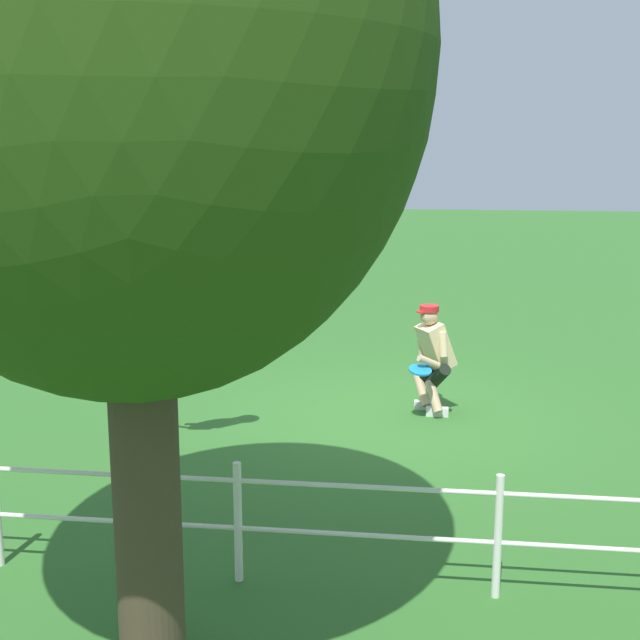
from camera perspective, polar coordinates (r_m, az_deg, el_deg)
ground_plane at (r=10.21m, az=4.63°, el=-6.45°), size 60.00×60.00×0.00m
person at (r=10.32m, az=7.35°, el=-2.29°), size 0.54×0.71×1.29m
dog at (r=8.90m, az=-8.92°, el=1.19°), size 0.89×0.56×0.47m
frisbee_flying at (r=8.83m, az=-7.09°, el=2.86°), size 0.36×0.36×0.08m
frisbee_held at (r=9.99m, az=6.53°, el=-3.26°), size 0.37×0.37×0.10m
fence at (r=6.39m, az=2.99°, el=-12.82°), size 13.05×0.06×0.92m
tree_far_left at (r=4.98m, az=-12.41°, el=16.67°), size 3.31×3.31×5.58m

